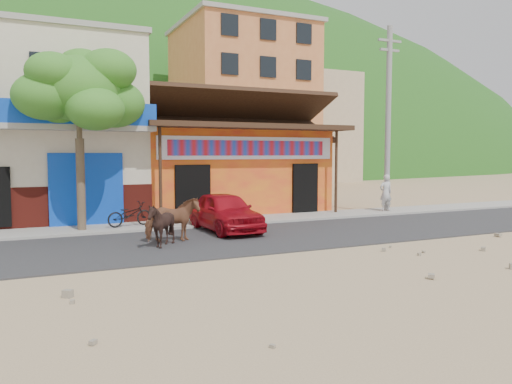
# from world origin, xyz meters

# --- Properties ---
(ground) EXTENTS (120.00, 120.00, 0.00)m
(ground) POSITION_xyz_m (0.00, 0.00, 0.00)
(ground) COLOR #9E825B
(ground) RESTS_ON ground
(road) EXTENTS (60.00, 5.00, 0.04)m
(road) POSITION_xyz_m (0.00, 2.50, 0.02)
(road) COLOR #28282B
(road) RESTS_ON ground
(sidewalk) EXTENTS (60.00, 2.00, 0.12)m
(sidewalk) POSITION_xyz_m (0.00, 6.00, 0.06)
(sidewalk) COLOR gray
(sidewalk) RESTS_ON ground
(dance_club) EXTENTS (8.00, 6.00, 3.60)m
(dance_club) POSITION_xyz_m (2.00, 10.00, 1.80)
(dance_club) COLOR orange
(dance_club) RESTS_ON ground
(cafe_building) EXTENTS (7.00, 6.00, 7.00)m
(cafe_building) POSITION_xyz_m (-5.50, 10.00, 3.50)
(cafe_building) COLOR beige
(cafe_building) RESTS_ON ground
(apartment_front) EXTENTS (9.00, 9.00, 12.00)m
(apartment_front) POSITION_xyz_m (9.00, 24.00, 6.00)
(apartment_front) COLOR #CC723F
(apartment_front) RESTS_ON ground
(apartment_rear) EXTENTS (8.00, 8.00, 10.00)m
(apartment_rear) POSITION_xyz_m (18.00, 30.00, 5.00)
(apartment_rear) COLOR tan
(apartment_rear) RESTS_ON ground
(hillside) EXTENTS (100.00, 40.00, 24.00)m
(hillside) POSITION_xyz_m (0.00, 70.00, 12.00)
(hillside) COLOR #194C14
(hillside) RESTS_ON ground
(tree) EXTENTS (3.00, 3.00, 6.00)m
(tree) POSITION_xyz_m (-4.60, 5.80, 3.12)
(tree) COLOR #2D721E
(tree) RESTS_ON sidewalk
(utility_pole) EXTENTS (0.24, 0.24, 8.00)m
(utility_pole) POSITION_xyz_m (8.20, 6.00, 4.12)
(utility_pole) COLOR gray
(utility_pole) RESTS_ON sidewalk
(cow_tan) EXTENTS (1.61, 0.86, 1.30)m
(cow_tan) POSITION_xyz_m (-2.38, 2.75, 0.69)
(cow_tan) COLOR brown
(cow_tan) RESTS_ON road
(cow_dark) EXTENTS (1.24, 1.13, 1.23)m
(cow_dark) POSITION_xyz_m (-2.88, 2.07, 0.66)
(cow_dark) COLOR black
(cow_dark) RESTS_ON road
(red_car) EXTENTS (1.65, 3.86, 1.30)m
(red_car) POSITION_xyz_m (-0.21, 4.05, 0.69)
(red_car) COLOR #A30B17
(red_car) RESTS_ON road
(scooter) EXTENTS (1.68, 0.92, 0.84)m
(scooter) POSITION_xyz_m (-3.02, 5.89, 0.54)
(scooter) COLOR black
(scooter) RESTS_ON sidewalk
(pedestrian) EXTENTS (0.63, 0.46, 1.60)m
(pedestrian) POSITION_xyz_m (8.00, 5.82, 0.92)
(pedestrian) COLOR silver
(pedestrian) RESTS_ON sidewalk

